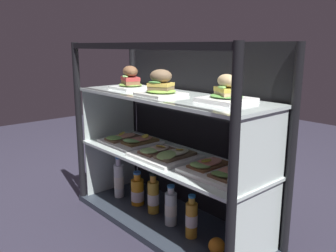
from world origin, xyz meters
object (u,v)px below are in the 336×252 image
juice_bottle_front_right_end (191,219)px  orange_fruit_near_left_post (247,245)px  plated_roll_sandwich_mid_left (226,93)px  open_sandwich_tray_mid_left (165,154)px  orange_fruit_beside_bottles (217,246)px  juice_bottle_tucked_behind (153,196)px  open_sandwich_tray_far_left (130,140)px  plated_roll_sandwich_left_of_center (130,80)px  juice_bottle_front_middle (119,180)px  juice_bottle_front_second (171,208)px  open_sandwich_tray_mid_right (219,170)px  plated_roll_sandwich_mid_right (161,86)px  juice_bottle_back_right (137,192)px

juice_bottle_front_right_end → orange_fruit_near_left_post: 0.27m
plated_roll_sandwich_mid_left → open_sandwich_tray_mid_left: plated_roll_sandwich_mid_left is taller
orange_fruit_beside_bottles → juice_bottle_front_right_end: bearing=174.5°
plated_roll_sandwich_mid_left → juice_bottle_tucked_behind: 0.74m
open_sandwich_tray_far_left → plated_roll_sandwich_left_of_center: bearing=99.5°
orange_fruit_beside_bottles → juice_bottle_tucked_behind: bearing=175.4°
juice_bottle_front_middle → juice_bottle_tucked_behind: (0.29, 0.02, -0.01)m
plated_roll_sandwich_left_of_center → juice_bottle_front_middle: bearing=-151.1°
orange_fruit_near_left_post → juice_bottle_front_second: bearing=-169.4°
juice_bottle_tucked_behind → orange_fruit_near_left_post: bearing=6.2°
open_sandwich_tray_far_left → open_sandwich_tray_mid_right: 0.66m
plated_roll_sandwich_mid_left → juice_bottle_front_middle: (-0.72, -0.08, -0.59)m
plated_roll_sandwich_mid_right → open_sandwich_tray_far_left: size_ratio=0.63×
plated_roll_sandwich_mid_left → open_sandwich_tray_mid_right: (0.02, -0.05, -0.33)m
plated_roll_sandwich_left_of_center → open_sandwich_tray_mid_right: plated_roll_sandwich_left_of_center is taller
plated_roll_sandwich_mid_right → juice_bottle_front_second: 0.61m
plated_roll_sandwich_mid_right → juice_bottle_front_second: size_ratio=0.90×
juice_bottle_tucked_behind → juice_bottle_front_right_end: size_ratio=1.06×
juice_bottle_back_right → orange_fruit_near_left_post: 0.71m
open_sandwich_tray_mid_left → open_sandwich_tray_far_left: bearing=176.0°
plated_roll_sandwich_left_of_center → open_sandwich_tray_far_left: bearing=-80.5°
juice_bottle_front_right_end → orange_fruit_beside_bottles: 0.18m
juice_bottle_back_right → juice_bottle_tucked_behind: (0.14, 0.00, 0.02)m
juice_bottle_front_right_end → orange_fruit_near_left_post: size_ratio=2.61×
plated_roll_sandwich_mid_left → juice_bottle_tucked_behind: (-0.43, -0.06, -0.60)m
plated_roll_sandwich_left_of_center → juice_bottle_back_right: bearing=-16.9°
plated_roll_sandwich_mid_right → open_sandwich_tray_mid_left: bearing=35.7°
plated_roll_sandwich_left_of_center → juice_bottle_front_middle: size_ratio=0.71×
plated_roll_sandwich_mid_right → orange_fruit_beside_bottles: 0.76m
plated_roll_sandwich_mid_left → open_sandwich_tray_mid_left: (-0.31, -0.07, -0.33)m
open_sandwich_tray_mid_left → juice_bottle_front_second: size_ratio=1.42×
open_sandwich_tray_mid_right → open_sandwich_tray_mid_left: bearing=-175.7°
plated_roll_sandwich_mid_left → juice_bottle_tucked_behind: size_ratio=0.88×
open_sandwich_tray_far_left → juice_bottle_front_right_end: bearing=-3.0°
plated_roll_sandwich_mid_right → juice_bottle_tucked_behind: (-0.10, 0.03, -0.61)m
plated_roll_sandwich_left_of_center → juice_bottle_front_middle: plated_roll_sandwich_left_of_center is taller
open_sandwich_tray_mid_left → juice_bottle_tucked_behind: bearing=171.5°
open_sandwich_tray_far_left → juice_bottle_front_second: size_ratio=1.42×
open_sandwich_tray_mid_left → juice_bottle_tucked_behind: (-0.12, 0.02, -0.27)m
orange_fruit_beside_bottles → orange_fruit_near_left_post: size_ratio=0.91×
plated_roll_sandwich_mid_left → plated_roll_sandwich_left_of_center: bearing=-176.7°
open_sandwich_tray_far_left → juice_bottle_back_right: open_sandwich_tray_far_left is taller
plated_roll_sandwich_left_of_center → juice_bottle_front_second: plated_roll_sandwich_left_of_center is taller
plated_roll_sandwich_mid_right → juice_bottle_front_middle: size_ratio=0.75×
plated_roll_sandwich_left_of_center → plated_roll_sandwich_mid_right: (0.32, -0.05, -0.00)m
orange_fruit_near_left_post → juice_bottle_tucked_behind: bearing=-173.8°
juice_bottle_front_right_end → plated_roll_sandwich_mid_left: bearing=34.1°
orange_fruit_near_left_post → juice_bottle_front_middle: bearing=-174.3°
plated_roll_sandwich_mid_left → juice_bottle_back_right: size_ratio=1.02×
open_sandwich_tray_mid_right → juice_bottle_tucked_behind: (-0.44, -0.01, -0.27)m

